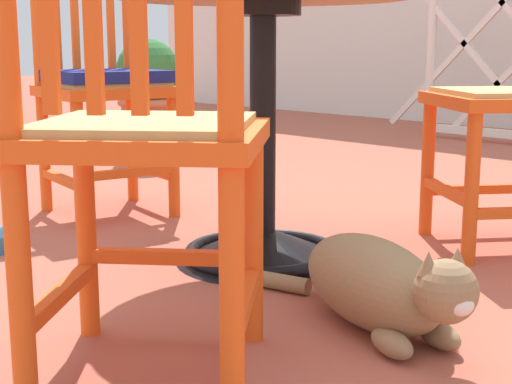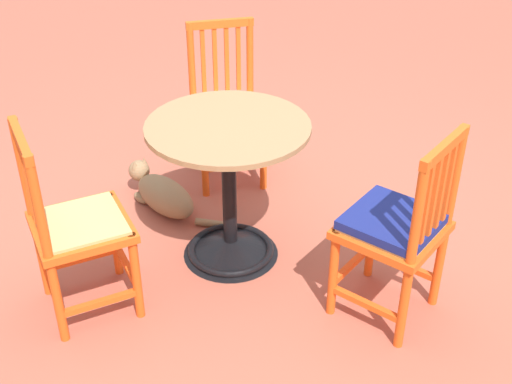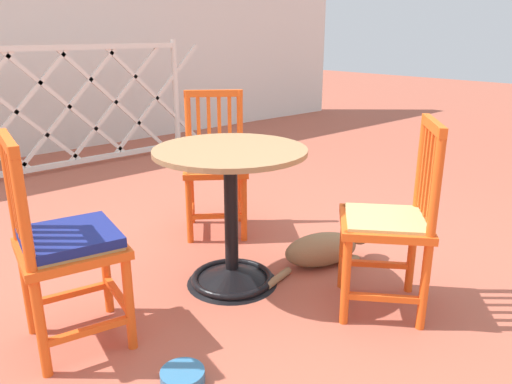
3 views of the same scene
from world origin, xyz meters
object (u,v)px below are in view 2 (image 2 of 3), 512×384
(tabby_cat, at_px, (162,193))
(pet_water_bowl, at_px, (383,233))
(orange_chair_tucked_in, at_px, (397,229))
(cafe_table, at_px, (230,207))
(orange_chair_by_planter, at_px, (227,109))
(orange_chair_near_fence, at_px, (74,228))

(tabby_cat, xyz_separation_m, pet_water_bowl, (-1.18, -0.29, -0.07))
(orange_chair_tucked_in, bearing_deg, tabby_cat, -9.59)
(cafe_table, xyz_separation_m, orange_chair_by_planter, (0.39, -0.68, 0.15))
(cafe_table, distance_m, orange_chair_tucked_in, 0.85)
(cafe_table, relative_size, pet_water_bowl, 4.47)
(cafe_table, height_order, orange_chair_tucked_in, orange_chair_tucked_in)
(orange_chair_near_fence, bearing_deg, pet_water_bowl, -132.58)
(pet_water_bowl, bearing_deg, orange_chair_by_planter, -10.57)
(orange_chair_by_planter, relative_size, pet_water_bowl, 5.36)
(orange_chair_by_planter, bearing_deg, orange_chair_tucked_in, 149.61)
(cafe_table, height_order, orange_chair_near_fence, orange_chair_near_fence)
(orange_chair_tucked_in, xyz_separation_m, tabby_cat, (1.37, -0.23, -0.35))
(orange_chair_by_planter, distance_m, orange_chair_near_fence, 1.32)
(orange_chair_tucked_in, bearing_deg, pet_water_bowl, -70.11)
(orange_chair_near_fence, distance_m, tabby_cat, 0.91)
(orange_chair_tucked_in, height_order, tabby_cat, orange_chair_tucked_in)
(orange_chair_near_fence, height_order, tabby_cat, orange_chair_near_fence)
(orange_chair_tucked_in, relative_size, orange_chair_near_fence, 1.00)
(tabby_cat, relative_size, pet_water_bowl, 4.35)
(cafe_table, bearing_deg, orange_chair_tucked_in, 177.19)
(orange_chair_by_planter, xyz_separation_m, pet_water_bowl, (-1.04, 0.19, -0.41))
(orange_chair_near_fence, relative_size, tabby_cat, 1.23)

